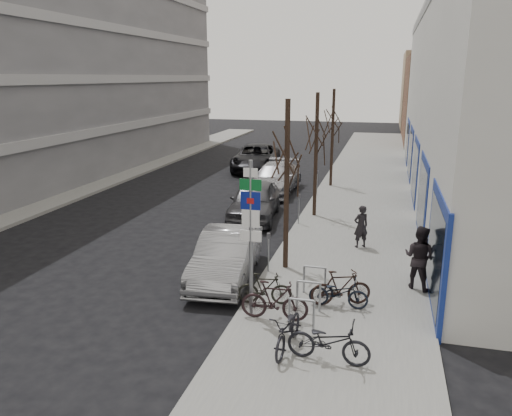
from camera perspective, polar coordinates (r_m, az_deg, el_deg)
The scene contains 25 objects.
ground at distance 14.10m, azimuth -10.20°, elevation -11.27°, with size 120.00×120.00×0.00m, color black.
sidewalk_east at distance 22.29m, azimuth 11.49°, elevation -1.29°, with size 5.00×70.00×0.15m, color slate.
sidewalk_west at distance 27.73m, azimuth -22.39°, elevation 1.03°, with size 3.00×70.00×0.15m, color slate.
brick_building_far at distance 52.01m, azimuth 23.40°, elevation 11.26°, with size 12.00×14.00×8.00m, color brown.
tan_building_far at distance 66.92m, azimuth 22.04°, elevation 12.35°, with size 13.00×12.00×9.00m, color #937A5B.
highway_sign_pole at distance 12.39m, azimuth -0.59°, elevation -2.48°, with size 0.55×0.10×4.20m.
bike_rack at distance 13.33m, azimuth 6.03°, elevation -9.57°, with size 0.66×2.26×0.83m.
tree_near at distance 15.34m, azimuth 3.59°, elevation 7.15°, with size 1.80×1.80×5.50m.
tree_mid at distance 21.72m, azimuth 6.97°, elevation 9.31°, with size 1.80×1.80×5.50m.
tree_far at distance 28.15m, azimuth 8.82°, elevation 10.48°, with size 1.80×1.80×5.50m.
meter_front at distance 15.71m, azimuth 1.43°, elevation -4.63°, with size 0.10×0.08×1.27m.
meter_mid at distance 20.87m, azimuth 4.90°, elevation 0.25°, with size 0.10×0.08×1.27m.
meter_back at distance 26.17m, azimuth 6.98°, elevation 3.18°, with size 0.10×0.08×1.27m.
bike_near_left at distance 11.53m, azimuth 3.76°, elevation -13.42°, with size 0.54×1.77×1.08m, color black.
bike_near_right at distance 12.79m, azimuth 2.12°, elevation -10.49°, with size 0.52×1.75×1.06m, color black.
bike_mid_curb at distance 13.62m, azimuth 9.41°, elevation -9.27°, with size 0.48×1.58×0.96m, color black.
bike_mid_inner at distance 13.64m, azimuth 1.01°, elevation -9.16°, with size 0.44×1.49×0.90m, color black.
bike_far_curb at distance 11.16m, azimuth 8.32°, elevation -14.50°, with size 0.55×1.82×1.11m, color black.
bike_far_inner at distance 13.75m, azimuth 9.67°, elevation -8.94°, with size 0.49×1.66×1.01m, color black.
parked_car_front at distance 15.57m, azimuth -3.40°, elevation -5.46°, with size 1.60×4.59×1.51m, color gray.
parked_car_mid at distance 22.05m, azimuth -0.19°, elevation 0.85°, with size 1.95×4.84×1.65m, color #444448.
parked_car_back at distance 27.17m, azimuth 2.23°, elevation 3.42°, with size 2.19×5.39×1.57m, color #A4A3A8.
lane_car at distance 33.75m, azimuth 0.03°, elevation 5.79°, with size 2.83×6.14×1.71m, color black.
pedestrian_near at distance 18.30m, azimuth 11.90°, elevation -2.07°, with size 0.57×0.37×1.56m, color black.
pedestrian_far at distance 15.19m, azimuth 18.17°, elevation -5.34°, with size 0.70×0.48×1.90m, color black.
Camera 1 is at (5.52, -11.43, 6.14)m, focal length 35.00 mm.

